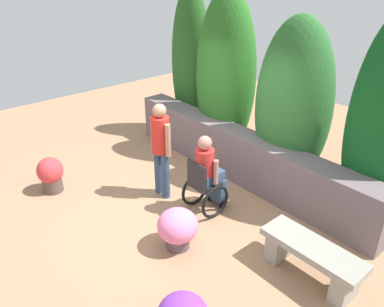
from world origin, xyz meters
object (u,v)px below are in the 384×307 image
at_px(person_in_wheelchair, 207,176).
at_px(flower_pot_terracotta_by_wall, 178,228).
at_px(person_standing_companion, 161,145).
at_px(flower_pot_red_accent, 51,174).
at_px(stone_bench, 311,257).

height_order(person_in_wheelchair, flower_pot_terracotta_by_wall, person_in_wheelchair).
bearing_deg(person_standing_companion, flower_pot_terracotta_by_wall, -16.07).
relative_size(flower_pot_terracotta_by_wall, flower_pot_red_accent, 0.94).
xyz_separation_m(stone_bench, flower_pot_terracotta_by_wall, (-1.54, -0.92, 0.01)).
bearing_deg(flower_pot_terracotta_by_wall, flower_pot_red_accent, -163.67).
height_order(person_standing_companion, flower_pot_red_accent, person_standing_companion).
bearing_deg(flower_pot_red_accent, flower_pot_terracotta_by_wall, 16.33).
distance_m(stone_bench, person_standing_companion, 2.86).
height_order(person_in_wheelchair, person_standing_companion, person_standing_companion).
relative_size(person_standing_companion, flower_pot_terracotta_by_wall, 2.74).
height_order(flower_pot_terracotta_by_wall, flower_pot_red_accent, flower_pot_red_accent).
xyz_separation_m(stone_bench, person_in_wheelchair, (-1.95, -0.00, 0.30)).
bearing_deg(flower_pot_terracotta_by_wall, person_in_wheelchair, 114.01).
relative_size(person_in_wheelchair, flower_pot_red_accent, 2.07).
distance_m(stone_bench, person_in_wheelchair, 1.97).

